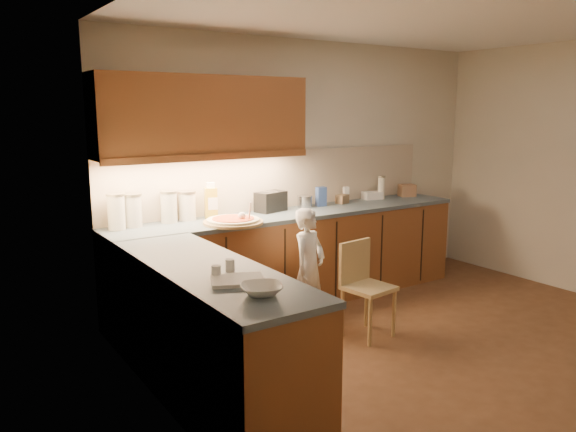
{
  "coord_description": "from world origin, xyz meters",
  "views": [
    {
      "loc": [
        -3.44,
        -2.76,
        1.9
      ],
      "look_at": [
        -0.8,
        1.2,
        1.0
      ],
      "focal_mm": 35.0,
      "sensor_mm": 36.0,
      "label": 1
    }
  ],
  "objects_px": {
    "child": "(309,268)",
    "toaster": "(271,202)",
    "wooden_chair": "(363,281)",
    "pizza_on_board": "(234,221)",
    "oil_jug": "(211,202)"
  },
  "relations": [
    {
      "from": "wooden_chair",
      "to": "toaster",
      "type": "relative_size",
      "value": 2.39
    },
    {
      "from": "wooden_chair",
      "to": "oil_jug",
      "type": "xyz_separation_m",
      "value": [
        -0.84,
        1.16,
        0.6
      ]
    },
    {
      "from": "child",
      "to": "toaster",
      "type": "bearing_deg",
      "value": 61.1
    },
    {
      "from": "wooden_chair",
      "to": "toaster",
      "type": "height_order",
      "value": "toaster"
    },
    {
      "from": "toaster",
      "to": "child",
      "type": "bearing_deg",
      "value": -109.88
    },
    {
      "from": "wooden_chair",
      "to": "oil_jug",
      "type": "bearing_deg",
      "value": 118.58
    },
    {
      "from": "pizza_on_board",
      "to": "oil_jug",
      "type": "relative_size",
      "value": 1.59
    },
    {
      "from": "pizza_on_board",
      "to": "wooden_chair",
      "type": "distance_m",
      "value": 1.24
    },
    {
      "from": "child",
      "to": "wooden_chair",
      "type": "bearing_deg",
      "value": -78.56
    },
    {
      "from": "oil_jug",
      "to": "wooden_chair",
      "type": "bearing_deg",
      "value": -54.05
    },
    {
      "from": "pizza_on_board",
      "to": "oil_jug",
      "type": "distance_m",
      "value": 0.36
    },
    {
      "from": "wooden_chair",
      "to": "toaster",
      "type": "xyz_separation_m",
      "value": [
        -0.2,
        1.15,
        0.55
      ]
    },
    {
      "from": "toaster",
      "to": "wooden_chair",
      "type": "bearing_deg",
      "value": -94.19
    },
    {
      "from": "pizza_on_board",
      "to": "child",
      "type": "xyz_separation_m",
      "value": [
        0.51,
        -0.43,
        -0.41
      ]
    },
    {
      "from": "wooden_chair",
      "to": "child",
      "type": "bearing_deg",
      "value": 117.22
    }
  ]
}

